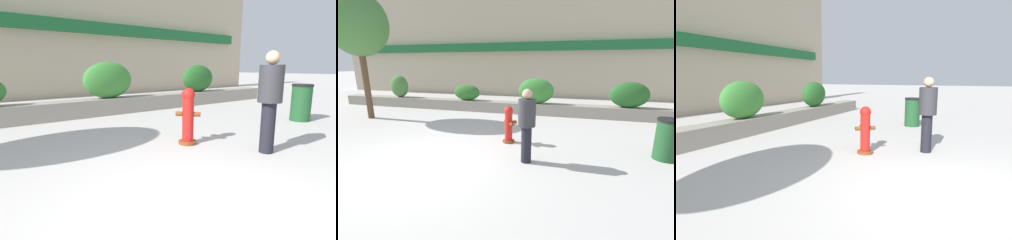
% 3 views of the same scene
% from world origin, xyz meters
% --- Properties ---
extents(ground_plane, '(120.00, 120.00, 0.00)m').
position_xyz_m(ground_plane, '(0.00, 0.00, 0.00)').
color(ground_plane, '#BCB7B2').
extents(building_facade, '(30.00, 1.36, 8.00)m').
position_xyz_m(building_facade, '(0.00, 11.98, 3.99)').
color(building_facade, tan).
rests_on(building_facade, ground).
extents(planter_wall_low, '(18.00, 0.70, 0.50)m').
position_xyz_m(planter_wall_low, '(0.00, 6.00, 0.25)').
color(planter_wall_low, gray).
rests_on(planter_wall_low, ground).
extents(hedge_bush_0, '(1.04, 0.58, 1.15)m').
position_xyz_m(hedge_bush_0, '(-5.70, 6.00, 1.08)').
color(hedge_bush_0, '#427538').
rests_on(hedge_bush_0, planter_wall_low).
extents(hedge_bush_1, '(1.34, 0.57, 0.76)m').
position_xyz_m(hedge_bush_1, '(-1.75, 6.00, 0.88)').
color(hedge_bush_1, '#2D6B28').
rests_on(hedge_bush_1, planter_wall_low).
extents(hedge_bush_2, '(1.59, 0.62, 1.13)m').
position_xyz_m(hedge_bush_2, '(1.66, 6.00, 1.06)').
color(hedge_bush_2, '#387F33').
rests_on(hedge_bush_2, planter_wall_low).
extents(hedge_bush_3, '(1.49, 0.64, 1.05)m').
position_xyz_m(hedge_bush_3, '(5.48, 6.00, 1.03)').
color(hedge_bush_3, '#235B23').
rests_on(hedge_bush_3, planter_wall_low).
extents(fire_hydrant, '(0.50, 0.50, 1.08)m').
position_xyz_m(fire_hydrant, '(1.47, 1.98, 0.55)').
color(fire_hydrant, brown).
rests_on(fire_hydrant, ground).
extents(street_tree, '(2.33, 2.09, 4.98)m').
position_xyz_m(street_tree, '(-5.00, 3.33, 3.73)').
color(street_tree, brown).
rests_on(street_tree, ground).
extents(pedestrian, '(0.45, 0.45, 1.73)m').
position_xyz_m(pedestrian, '(2.22, 0.76, 0.99)').
color(pedestrian, black).
rests_on(pedestrian, ground).
extents(trash_bin, '(0.55, 0.55, 1.01)m').
position_xyz_m(trash_bin, '(5.44, 1.82, 0.51)').
color(trash_bin, '#1E5128').
rests_on(trash_bin, ground).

